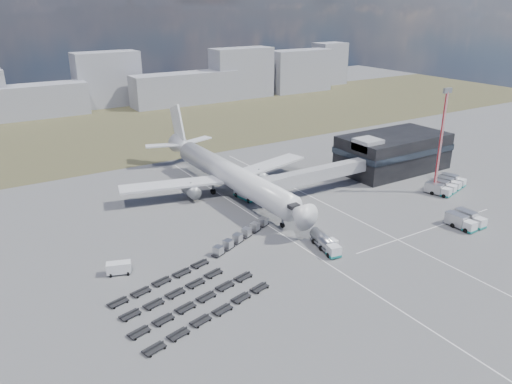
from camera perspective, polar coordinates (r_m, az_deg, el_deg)
ground at (r=98.30m, az=6.06°, el=-5.91°), size 420.00×420.00×0.00m
grass_strip at (r=191.73m, az=-14.74°, el=6.94°), size 420.00×90.00×0.01m
lane_markings at (r=106.10m, az=9.23°, el=-3.97°), size 47.12×110.00×0.01m
terminal at (r=143.64m, az=15.35°, el=4.46°), size 30.40×16.40×11.00m
jet_bridge at (r=120.23m, az=6.14°, el=1.82°), size 30.30×3.80×7.05m
airliner at (r=121.19m, az=-3.30°, el=2.19°), size 51.59×64.53×17.62m
skyline at (r=226.39m, az=-18.63°, el=11.06°), size 298.64×26.96×23.63m
fuel_tanker at (r=95.99m, az=7.92°, el=-5.74°), size 3.90×9.07×2.85m
pushback_tug at (r=96.88m, az=8.25°, el=-5.93°), size 3.57×2.14×1.54m
utility_van at (r=90.29m, az=-15.40°, el=-8.41°), size 4.51×3.12×2.22m
catering_truck at (r=119.00m, az=-1.20°, el=-0.07°), size 3.38×6.78×2.99m
service_trucks_near at (r=113.32m, az=22.82°, el=-2.97°), size 5.60×6.67×2.65m
service_trucks_far at (r=133.33m, az=20.84°, el=0.79°), size 12.61×9.11×2.52m
uld_row at (r=98.96m, az=-1.61°, el=-4.96°), size 17.10×8.97×1.64m
baggage_dollies at (r=81.18m, az=-8.09°, el=-11.98°), size 26.07×20.09×0.76m
floodlight_mast at (r=127.31m, az=20.34°, el=5.38°), size 2.41×1.98×25.66m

